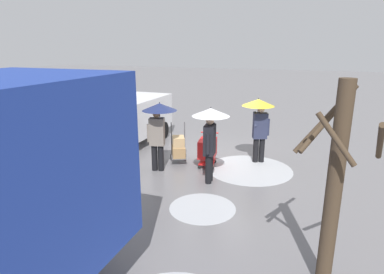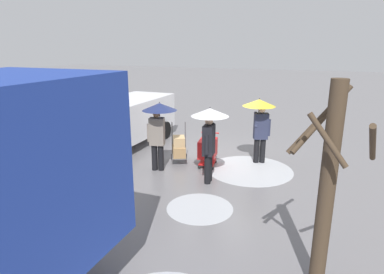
# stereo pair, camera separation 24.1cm
# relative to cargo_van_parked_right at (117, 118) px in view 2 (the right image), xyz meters

# --- Properties ---
(ground_plane) EXTENTS (90.00, 90.00, 0.00)m
(ground_plane) POSITION_rel_cargo_van_parked_right_xyz_m (-3.89, -0.34, -1.18)
(ground_plane) COLOR slate
(slush_patch_under_van) EXTENTS (1.44, 1.44, 0.01)m
(slush_patch_under_van) POSITION_rel_cargo_van_parked_right_xyz_m (-2.48, 6.41, -1.18)
(slush_patch_under_van) COLOR silver
(slush_patch_under_van) RESTS_ON ground
(slush_patch_mid_street) EXTENTS (2.66, 2.66, 0.01)m
(slush_patch_mid_street) POSITION_rel_cargo_van_parked_right_xyz_m (-5.07, 0.40, -1.18)
(slush_patch_mid_street) COLOR #ADAFB5
(slush_patch_mid_street) RESTS_ON ground
(slush_patch_far_side) EXTENTS (1.59, 1.59, 0.01)m
(slush_patch_far_side) POSITION_rel_cargo_van_parked_right_xyz_m (-4.48, 3.32, -1.18)
(slush_patch_far_side) COLOR #ADAFB5
(slush_patch_far_side) RESTS_ON ground
(cargo_van_parked_right) EXTENTS (2.28, 5.38, 2.60)m
(cargo_van_parked_right) POSITION_rel_cargo_van_parked_right_xyz_m (0.00, 0.00, 0.00)
(cargo_van_parked_right) COLOR white
(cargo_van_parked_right) RESTS_ON ground
(shopping_cart_vendor) EXTENTS (0.66, 0.89, 1.04)m
(shopping_cart_vendor) POSITION_rel_cargo_van_parked_right_xyz_m (-3.73, 0.56, -0.61)
(shopping_cart_vendor) COLOR red
(shopping_cart_vendor) RESTS_ON ground
(hand_dolly_boxes) EXTENTS (0.75, 0.85, 1.32)m
(hand_dolly_boxes) POSITION_rel_cargo_van_parked_right_xyz_m (-2.75, 0.61, -0.66)
(hand_dolly_boxes) COLOR #515156
(hand_dolly_boxes) RESTS_ON ground
(pedestrian_pink_side) EXTENTS (1.04, 1.04, 2.15)m
(pedestrian_pink_side) POSITION_rel_cargo_van_parked_right_xyz_m (-4.16, 1.71, 0.41)
(pedestrian_pink_side) COLOR black
(pedestrian_pink_side) RESTS_ON ground
(pedestrian_black_side) EXTENTS (1.04, 1.04, 2.15)m
(pedestrian_black_side) POSITION_rel_cargo_van_parked_right_xyz_m (-5.16, -0.37, 0.39)
(pedestrian_black_side) COLOR black
(pedestrian_black_side) RESTS_ON ground
(pedestrian_white_side) EXTENTS (1.04, 1.04, 2.15)m
(pedestrian_white_side) POSITION_rel_cargo_van_parked_right_xyz_m (-2.46, 1.44, 0.41)
(pedestrian_white_side) COLOR black
(pedestrian_white_side) RESTS_ON ground
(bare_tree_near) EXTENTS (1.29, 1.28, 3.31)m
(bare_tree_near) POSITION_rel_cargo_van_parked_right_xyz_m (-7.11, 5.07, 0.59)
(bare_tree_near) COLOR #423323
(bare_tree_near) RESTS_ON ground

